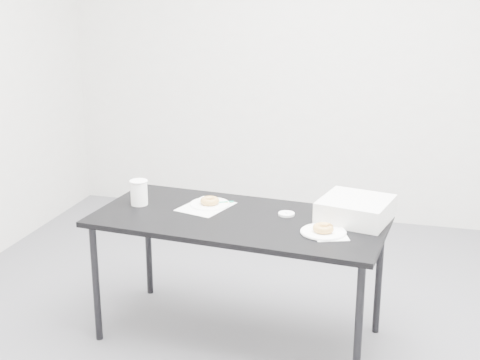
% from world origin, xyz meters
% --- Properties ---
extents(floor, '(4.00, 4.00, 0.00)m').
position_xyz_m(floor, '(0.00, 0.00, 0.00)').
color(floor, '#535258').
rests_on(floor, ground).
extents(wall_back, '(4.00, 0.02, 2.70)m').
position_xyz_m(wall_back, '(0.00, 2.00, 1.35)').
color(wall_back, silver).
rests_on(wall_back, floor).
extents(table, '(1.56, 0.83, 0.69)m').
position_xyz_m(table, '(-0.06, -0.02, 0.63)').
color(table, black).
rests_on(table, floor).
extents(scorecard, '(0.30, 0.34, 0.00)m').
position_xyz_m(scorecard, '(-0.28, 0.09, 0.69)').
color(scorecard, white).
rests_on(scorecard, table).
extents(logo_patch, '(0.06, 0.06, 0.00)m').
position_xyz_m(logo_patch, '(-0.19, 0.18, 0.69)').
color(logo_patch, green).
rests_on(logo_patch, scorecard).
extents(pen, '(0.12, 0.07, 0.01)m').
position_xyz_m(pen, '(-0.21, 0.17, 0.69)').
color(pen, '#0C8865').
rests_on(pen, scorecard).
extents(napkin, '(0.20, 0.20, 0.00)m').
position_xyz_m(napkin, '(0.43, -0.15, 0.69)').
color(napkin, white).
rests_on(napkin, table).
extents(plate_near, '(0.22, 0.22, 0.01)m').
position_xyz_m(plate_near, '(0.40, -0.13, 0.69)').
color(plate_near, white).
rests_on(plate_near, napkin).
extents(donut_near, '(0.12, 0.12, 0.03)m').
position_xyz_m(donut_near, '(0.40, -0.13, 0.71)').
color(donut_near, '#C98640').
rests_on(donut_near, plate_near).
extents(plate_far, '(0.22, 0.22, 0.01)m').
position_xyz_m(plate_far, '(-0.26, 0.13, 0.69)').
color(plate_far, white).
rests_on(plate_far, table).
extents(donut_far, '(0.12, 0.12, 0.03)m').
position_xyz_m(donut_far, '(-0.26, 0.13, 0.71)').
color(donut_far, '#C98640').
rests_on(donut_far, plate_far).
extents(coffee_cup, '(0.09, 0.09, 0.14)m').
position_xyz_m(coffee_cup, '(-0.64, 0.03, 0.76)').
color(coffee_cup, white).
rests_on(coffee_cup, table).
extents(cup_lid, '(0.09, 0.09, 0.01)m').
position_xyz_m(cup_lid, '(0.17, 0.08, 0.69)').
color(cup_lid, white).
rests_on(cup_lid, table).
extents(bakery_box, '(0.40, 0.40, 0.11)m').
position_xyz_m(bakery_box, '(0.53, 0.10, 0.74)').
color(bakery_box, silver).
rests_on(bakery_box, table).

